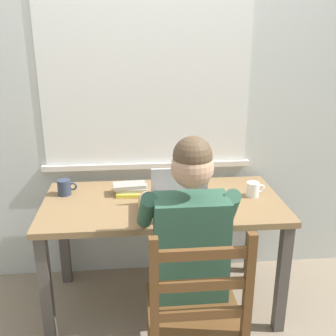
{
  "coord_description": "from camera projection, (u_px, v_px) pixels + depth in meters",
  "views": [
    {
      "loc": [
        -0.17,
        -2.16,
        1.68
      ],
      "look_at": [
        0.03,
        -0.05,
        0.94
      ],
      "focal_mm": 42.79,
      "sensor_mm": 36.0,
      "label": 1
    }
  ],
  "objects": [
    {
      "name": "ground_plane",
      "position": [
        163.0,
        302.0,
        2.6
      ],
      "size": [
        8.0,
        8.0,
        0.0
      ],
      "primitive_type": "plane",
      "color": "gray"
    },
    {
      "name": "back_wall",
      "position": [
        157.0,
        92.0,
        2.58
      ],
      "size": [
        6.0,
        0.08,
        2.6
      ],
      "color": "beige",
      "rests_on": "ground"
    },
    {
      "name": "desk",
      "position": [
        163.0,
        215.0,
        2.4
      ],
      "size": [
        1.41,
        0.7,
        0.72
      ],
      "color": "olive",
      "rests_on": "ground"
    },
    {
      "name": "seated_person",
      "position": [
        187.0,
        241.0,
        1.98
      ],
      "size": [
        0.5,
        0.6,
        1.25
      ],
      "color": "#2D5642",
      "rests_on": "ground"
    },
    {
      "name": "wooden_chair",
      "position": [
        195.0,
        316.0,
        1.79
      ],
      "size": [
        0.42,
        0.42,
        0.95
      ],
      "color": "brown",
      "rests_on": "ground"
    },
    {
      "name": "laptop",
      "position": [
        181.0,
        201.0,
        2.23
      ],
      "size": [
        0.33,
        0.3,
        0.23
      ],
      "color": "#ADAFB2",
      "rests_on": "desk"
    },
    {
      "name": "computer_mouse",
      "position": [
        227.0,
        206.0,
        2.25
      ],
      "size": [
        0.06,
        0.1,
        0.03
      ],
      "primitive_type": "ellipsoid",
      "color": "#ADAFB2",
      "rests_on": "desk"
    },
    {
      "name": "coffee_mug_white",
      "position": [
        253.0,
        189.0,
        2.41
      ],
      "size": [
        0.11,
        0.08,
        0.09
      ],
      "color": "white",
      "rests_on": "desk"
    },
    {
      "name": "coffee_mug_dark",
      "position": [
        65.0,
        187.0,
        2.43
      ],
      "size": [
        0.12,
        0.08,
        0.1
      ],
      "color": "#2D384C",
      "rests_on": "desk"
    },
    {
      "name": "book_stack_main",
      "position": [
        131.0,
        189.0,
        2.45
      ],
      "size": [
        0.21,
        0.15,
        0.06
      ],
      "color": "gold",
      "rests_on": "desk"
    },
    {
      "name": "paper_pile_near_laptop",
      "position": [
        170.0,
        212.0,
        2.2
      ],
      "size": [
        0.25,
        0.2,
        0.01
      ],
      "primitive_type": "cube",
      "rotation": [
        0.0,
        0.0,
        0.02
      ],
      "color": "white",
      "rests_on": "desk"
    },
    {
      "name": "landscape_photo_print",
      "position": [
        175.0,
        189.0,
        2.53
      ],
      "size": [
        0.14,
        0.11,
        0.0
      ],
      "primitive_type": "cube",
      "rotation": [
        0.0,
        0.0,
        -0.15
      ],
      "color": "#7A4293",
      "rests_on": "desk"
    }
  ]
}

